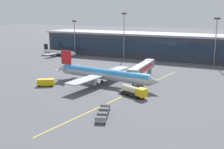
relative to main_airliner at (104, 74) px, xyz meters
name	(u,v)px	position (x,y,z in m)	size (l,w,h in m)	color
ground_plane	(114,93)	(8.24, -8.82, -3.93)	(700.00, 700.00, 0.00)	#515459
apron_lead_in_line	(129,93)	(12.50, -6.82, -3.92)	(0.30, 80.00, 0.01)	yellow
terminal_building	(179,47)	(12.26, 67.05, 2.87)	(160.67, 21.36, 13.55)	#2D333D
main_airliner	(104,74)	(0.00, 0.00, 0.00)	(43.35, 34.66, 11.08)	#B2B7BC
jet_bridge	(143,68)	(10.72, 11.46, 1.03)	(4.70, 24.22, 6.63)	#B2B7BC
fuel_tanker	(134,91)	(15.21, -9.46, -2.18)	(10.90, 6.60, 3.25)	#232326
lavatory_truck	(46,82)	(-17.53, -10.59, -2.51)	(6.16, 4.93, 2.50)	yellow
baggage_cart_0	(101,120)	(15.83, -33.03, -3.14)	(3.01, 2.35, 1.48)	gray
baggage_cart_1	(102,115)	(14.75, -30.02, -3.14)	(3.01, 2.35, 1.48)	#595B60
baggage_cart_2	(104,111)	(13.67, -27.01, -3.14)	(3.01, 2.35, 1.48)	#595B60
baggage_cart_3	(105,107)	(12.59, -23.99, -3.14)	(3.01, 2.35, 1.48)	gray
commuter_jet_far	(59,52)	(-53.52, 48.09, -1.80)	(25.48, 20.30, 6.45)	silver
apron_light_mast_0	(75,35)	(-46.89, 55.09, 8.18)	(2.80, 0.50, 20.37)	gray
apron_light_mast_1	(124,32)	(-15.39, 55.09, 10.50)	(2.80, 0.50, 24.84)	gray
apron_light_mast_2	(216,38)	(31.87, 55.09, 9.45)	(2.80, 0.50, 22.80)	gray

